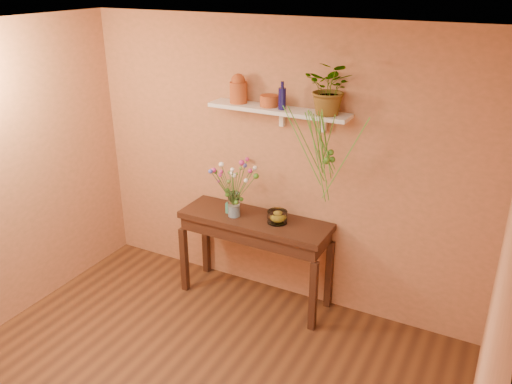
# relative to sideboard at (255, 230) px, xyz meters

# --- Properties ---
(room) EXTENTS (4.04, 4.04, 2.70)m
(room) POSITION_rel_sideboard_xyz_m (0.11, -1.74, 0.59)
(room) COLOR #5A3319
(room) RESTS_ON ground
(sideboard) EXTENTS (1.46, 0.47, 0.89)m
(sideboard) POSITION_rel_sideboard_xyz_m (0.00, 0.00, 0.00)
(sideboard) COLOR #3C1F12
(sideboard) RESTS_ON ground
(wall_shelf) EXTENTS (1.30, 0.24, 0.19)m
(wall_shelf) POSITION_rel_sideboard_xyz_m (0.18, 0.13, 1.16)
(wall_shelf) COLOR white
(wall_shelf) RESTS_ON room
(terracotta_jug) EXTENTS (0.20, 0.20, 0.26)m
(terracotta_jug) POSITION_rel_sideboard_xyz_m (-0.24, 0.13, 1.30)
(terracotta_jug) COLOR #B7441D
(terracotta_jug) RESTS_ON wall_shelf
(terracotta_pot) EXTENTS (0.18, 0.18, 0.10)m
(terracotta_pot) POSITION_rel_sideboard_xyz_m (0.07, 0.14, 1.23)
(terracotta_pot) COLOR #B7441D
(terracotta_pot) RESTS_ON wall_shelf
(blue_bottle) EXTENTS (0.08, 0.08, 0.24)m
(blue_bottle) POSITION_rel_sideboard_xyz_m (0.22, 0.10, 1.28)
(blue_bottle) COLOR #100D45
(blue_bottle) RESTS_ON wall_shelf
(spider_plant) EXTENTS (0.42, 0.37, 0.44)m
(spider_plant) POSITION_rel_sideboard_xyz_m (0.64, 0.12, 1.40)
(spider_plant) COLOR #3A701E
(spider_plant) RESTS_ON wall_shelf
(plant_fronds) EXTENTS (0.76, 0.34, 0.85)m
(plant_fronds) POSITION_rel_sideboard_xyz_m (0.67, -0.03, 0.89)
(plant_fronds) COLOR #3A701E
(plant_fronds) RESTS_ON wall_shelf
(glass_vase) EXTENTS (0.11, 0.11, 0.24)m
(glass_vase) POSITION_rel_sideboard_xyz_m (-0.19, -0.05, 0.23)
(glass_vase) COLOR white
(glass_vase) RESTS_ON sideboard
(bouquet) EXTENTS (0.50, 0.54, 0.45)m
(bouquet) POSITION_rel_sideboard_xyz_m (-0.18, -0.06, 0.52)
(bouquet) COLOR #386B28
(bouquet) RESTS_ON glass_vase
(glass_bowl) EXTENTS (0.19, 0.19, 0.11)m
(glass_bowl) POSITION_rel_sideboard_xyz_m (0.23, 0.01, 0.18)
(glass_bowl) COLOR white
(glass_bowl) RESTS_ON sideboard
(lemon) EXTENTS (0.09, 0.09, 0.09)m
(lemon) POSITION_rel_sideboard_xyz_m (0.23, 0.03, 0.18)
(lemon) COLOR yellow
(lemon) RESTS_ON glass_bowl
(carton) EXTENTS (0.06, 0.05, 0.11)m
(carton) POSITION_rel_sideboard_xyz_m (-0.27, -0.02, 0.18)
(carton) COLOR #2D6D82
(carton) RESTS_ON sideboard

